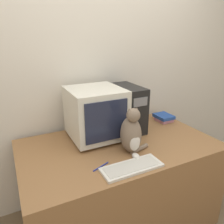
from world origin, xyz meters
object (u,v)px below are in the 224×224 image
book_stack (164,118)px  pen (101,167)px  keyboard (132,167)px  computer_tower (128,108)px  cat (131,134)px  crt_monitor (95,113)px

book_stack → pen: book_stack is taller
keyboard → pen: (-0.18, 0.11, -0.01)m
computer_tower → cat: computer_tower is taller
keyboard → cat: (0.11, 0.19, 0.14)m
cat → pen: bearing=-155.6°
crt_monitor → book_stack: size_ratio=2.44×
keyboard → pen: size_ratio=3.16×
crt_monitor → computer_tower: bearing=7.1°
computer_tower → cat: (-0.19, -0.39, -0.05)m
computer_tower → pen: bearing=-135.4°
crt_monitor → cat: (0.14, -0.35, -0.07)m
crt_monitor → book_stack: (0.77, 0.04, -0.19)m
computer_tower → keyboard: 0.69m
crt_monitor → keyboard: crt_monitor is taller
crt_monitor → pen: crt_monitor is taller
keyboard → pen: keyboard is taller
keyboard → computer_tower: bearing=62.4°
computer_tower → book_stack: (0.44, -0.00, -0.17)m
computer_tower → keyboard: (-0.30, -0.58, -0.20)m
cat → pen: cat is taller
computer_tower → cat: bearing=-116.5°
keyboard → book_stack: size_ratio=2.26×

